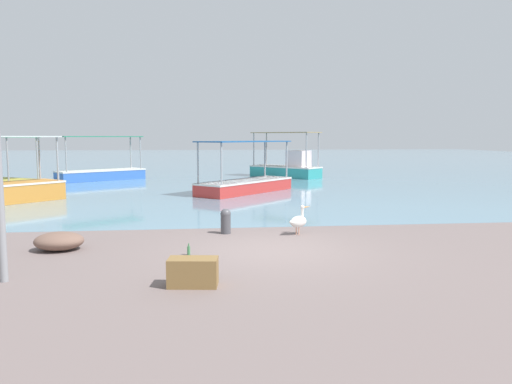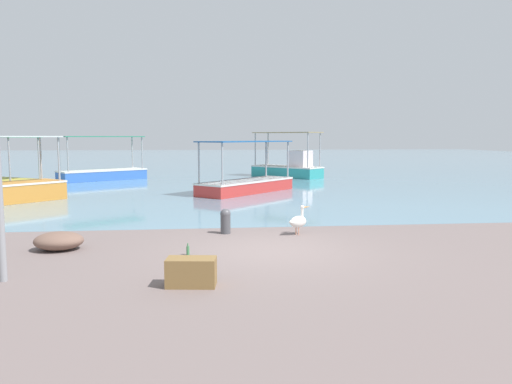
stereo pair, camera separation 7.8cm
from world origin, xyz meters
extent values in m
plane|color=#71625F|center=(0.00, 0.00, 0.00)|extent=(120.00, 120.00, 0.00)
cube|color=#668FA5|center=(0.00, 48.00, 0.00)|extent=(110.00, 90.00, 0.00)
cylinder|color=#99999E|center=(-8.70, 11.56, 1.73)|extent=(0.08, 0.08, 1.84)
cylinder|color=#99999E|center=(-7.65, 10.56, 1.73)|extent=(0.08, 0.08, 1.84)
cube|color=teal|center=(3.99, 21.38, 0.37)|extent=(4.50, 4.62, 0.72)
cube|color=silver|center=(3.99, 21.38, 0.69)|extent=(4.56, 4.68, 0.08)
cylinder|color=#99999E|center=(2.00, 22.48, 1.83)|extent=(0.08, 0.08, 2.20)
cylinder|color=#99999E|center=(3.00, 23.43, 1.83)|extent=(0.08, 0.08, 2.20)
cylinder|color=#99999E|center=(4.98, 19.34, 1.83)|extent=(0.08, 0.08, 2.20)
cylinder|color=#99999E|center=(5.98, 20.29, 1.83)|extent=(0.08, 0.08, 2.20)
cube|color=#967E52|center=(3.99, 21.38, 2.95)|extent=(4.43, 4.54, 0.05)
cube|color=silver|center=(4.74, 20.60, 1.26)|extent=(1.71, 1.72, 1.06)
cube|color=red|center=(0.50, 12.32, 0.30)|extent=(5.01, 5.23, 0.60)
cube|color=silver|center=(0.50, 12.32, 0.56)|extent=(5.07, 5.28, 0.08)
cylinder|color=#99999E|center=(1.75, 14.67, 1.51)|extent=(0.08, 0.08, 1.81)
cylinder|color=#99999E|center=(2.75, 13.74, 1.51)|extent=(0.08, 0.08, 1.81)
cylinder|color=#99999E|center=(-1.74, 10.90, 1.51)|extent=(0.08, 0.08, 1.81)
cylinder|color=#99999E|center=(-0.74, 9.97, 1.51)|extent=(0.08, 0.08, 1.81)
cube|color=#1D4F88|center=(0.50, 12.32, 2.44)|extent=(4.95, 5.15, 0.05)
cylinder|color=#99999E|center=(-9.67, 14.40, 1.60)|extent=(0.08, 0.08, 2.07)
cylinder|color=#99999E|center=(-10.58, 13.03, 1.60)|extent=(0.08, 0.08, 2.07)
cube|color=blue|center=(-7.74, 20.23, 0.33)|extent=(5.18, 4.34, 0.64)
cube|color=silver|center=(-7.74, 20.23, 0.61)|extent=(5.23, 4.39, 0.08)
cylinder|color=#99999E|center=(-6.18, 22.16, 1.65)|extent=(0.08, 0.08, 2.01)
cylinder|color=#99999E|center=(-5.42, 21.11, 1.65)|extent=(0.08, 0.08, 2.01)
cylinder|color=#99999E|center=(-10.05, 19.35, 1.65)|extent=(0.08, 0.08, 2.01)
cylinder|color=#99999E|center=(-9.30, 18.31, 1.65)|extent=(0.08, 0.08, 2.01)
cube|color=#1E7A57|center=(-7.74, 20.23, 2.68)|extent=(5.07, 4.30, 0.05)
cylinder|color=#E0997A|center=(0.94, 1.83, 0.11)|extent=(0.03, 0.03, 0.22)
cylinder|color=#E0997A|center=(1.00, 1.75, 0.11)|extent=(0.03, 0.03, 0.22)
ellipsoid|color=white|center=(1.00, 1.80, 0.36)|extent=(0.62, 0.55, 0.32)
ellipsoid|color=white|center=(0.79, 1.66, 0.38)|extent=(0.20, 0.19, 0.10)
cylinder|color=white|center=(1.12, 1.89, 0.58)|extent=(0.07, 0.07, 0.26)
sphere|color=white|center=(1.12, 1.89, 0.74)|extent=(0.11, 0.11, 0.11)
cone|color=#E5933F|center=(1.26, 1.98, 0.73)|extent=(0.28, 0.22, 0.06)
cylinder|color=#47474C|center=(-0.97, 2.18, 0.26)|extent=(0.28, 0.28, 0.51)
sphere|color=#4C4C51|center=(-0.97, 2.18, 0.55)|extent=(0.29, 0.29, 0.29)
ellipsoid|color=brown|center=(-4.97, 0.59, 0.22)|extent=(1.14, 0.97, 0.43)
cube|color=olive|center=(-1.80, -2.64, 0.25)|extent=(0.93, 0.57, 0.51)
cylinder|color=#3F7F4C|center=(-1.93, -0.26, 0.10)|extent=(0.07, 0.07, 0.20)
cylinder|color=#3F7F4C|center=(-1.93, -0.26, 0.24)|extent=(0.03, 0.03, 0.07)
camera|label=1|loc=(-1.65, -11.39, 2.65)|focal=35.00mm
camera|label=2|loc=(-1.57, -11.40, 2.65)|focal=35.00mm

